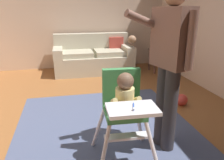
# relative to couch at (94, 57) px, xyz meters

# --- Properties ---
(ground) EXTENTS (6.09, 7.52, 0.10)m
(ground) POSITION_rel_couch_xyz_m (-0.39, -2.47, -0.38)
(ground) COLOR #935A2F
(wall_far) EXTENTS (5.29, 0.06, 2.79)m
(wall_far) POSITION_rel_couch_xyz_m (-0.39, 0.52, 1.06)
(wall_far) COLOR beige
(wall_far) RESTS_ON ground
(area_rug) EXTENTS (2.18, 2.32, 0.01)m
(area_rug) POSITION_rel_couch_xyz_m (-0.22, -2.61, -0.33)
(area_rug) COLOR #4B5675
(area_rug) RESTS_ON ground
(couch) EXTENTS (1.78, 0.86, 0.86)m
(couch) POSITION_rel_couch_xyz_m (0.00, 0.00, 0.00)
(couch) COLOR #BEB79F
(couch) RESTS_ON ground
(high_chair) EXTENTS (0.64, 0.75, 0.91)m
(high_chair) POSITION_rel_couch_xyz_m (-0.16, -3.27, 0.29)
(high_chair) COLOR white
(high_chair) RESTS_ON ground
(adult_standing) EXTENTS (0.60, 0.49, 1.64)m
(adult_standing) POSITION_rel_couch_xyz_m (0.32, -3.14, 0.60)
(adult_standing) COLOR #353236
(adult_standing) RESTS_ON ground
(toy_ball) EXTENTS (0.18, 0.18, 0.18)m
(toy_ball) POSITION_rel_couch_xyz_m (1.05, -2.22, -0.24)
(toy_ball) COLOR #D13D33
(toy_ball) RESTS_ON ground
(side_table) EXTENTS (0.40, 0.40, 0.52)m
(side_table) POSITION_rel_couch_xyz_m (1.49, -0.33, 0.05)
(side_table) COLOR brown
(side_table) RESTS_ON ground
(sippy_cup) EXTENTS (0.07, 0.07, 0.10)m
(sippy_cup) POSITION_rel_couch_xyz_m (1.49, -0.33, 0.24)
(sippy_cup) COLOR orange
(sippy_cup) RESTS_ON side_table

